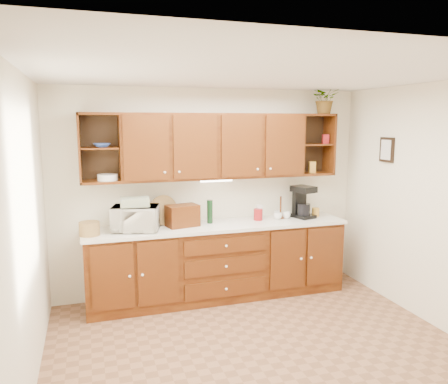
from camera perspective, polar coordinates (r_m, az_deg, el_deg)
floor at (r=4.45m, az=4.98°, el=-20.24°), size 4.00×4.00×0.00m
ceiling at (r=3.91m, az=5.52°, el=15.23°), size 4.00×4.00×0.00m
back_wall at (r=5.61m, az=-1.64°, el=0.06°), size 4.00×0.00×4.00m
left_wall at (r=3.72m, az=-24.66°, el=-5.42°), size 0.00×3.50×3.50m
right_wall at (r=5.09m, az=26.54°, el=-1.84°), size 0.00×3.50×3.50m
base_cabinets at (r=5.53m, az=-0.74°, el=-9.14°), size 3.20×0.60×0.90m
countertop at (r=5.39m, az=-0.72°, el=-4.43°), size 3.24×0.64×0.04m
upper_cabinets at (r=5.40m, az=-1.10°, el=6.04°), size 3.20×0.33×0.80m
undercabinet_light at (r=5.38m, az=-1.02°, el=1.51°), size 0.40×0.05×0.02m
framed_picture at (r=5.69m, az=20.50°, el=5.19°), size 0.03×0.24×0.30m
wicker_basket at (r=5.07m, az=-17.17°, el=-4.60°), size 0.24×0.24×0.15m
microwave at (r=5.14m, az=-11.48°, el=-3.40°), size 0.60×0.48×0.29m
towel_stack at (r=5.10m, az=-11.55°, el=-1.28°), size 0.34×0.26×0.10m
wine_bottle at (r=5.42m, az=-1.86°, el=-2.58°), size 0.09×0.09×0.29m
woven_tray at (r=5.40m, az=-7.84°, el=-4.17°), size 0.38×0.20×0.36m
bread_box at (r=5.28m, az=-5.45°, el=-3.09°), size 0.41×0.31×0.26m
mug_tree at (r=5.76m, az=7.38°, el=-2.96°), size 0.27×0.26×0.29m
canister_red at (r=5.61m, az=4.48°, el=-2.95°), size 0.13×0.13×0.15m
canister_white at (r=5.67m, az=4.68°, el=-2.62°), size 0.10×0.10×0.18m
canister_yellow at (r=5.95m, az=11.88°, el=-2.59°), size 0.10×0.10×0.11m
coffee_maker at (r=5.83m, az=10.19°, el=-1.32°), size 0.30×0.35×0.42m
bowl_stack at (r=5.14m, az=-15.69°, el=5.89°), size 0.22×0.22×0.05m
plate_stack at (r=5.19m, az=-14.96°, el=1.86°), size 0.27×0.27×0.07m
pantry_box_yellow at (r=5.91m, az=11.45°, el=3.21°), size 0.10×0.08×0.15m
pantry_box_red at (r=5.97m, az=13.12°, el=6.75°), size 0.10×0.09×0.12m
potted_plant at (r=5.95m, az=13.10°, el=11.79°), size 0.41×0.37×0.39m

